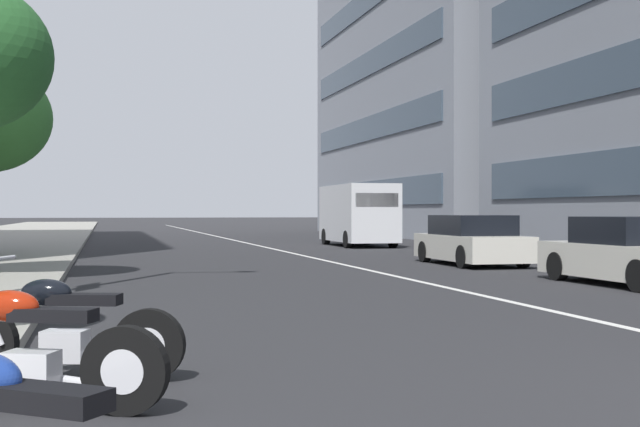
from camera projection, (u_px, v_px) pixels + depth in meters
name	position (u px, v px, depth m)	size (l,w,h in m)	color
lane_centre_stripe	(248.00, 243.00, 39.72)	(110.00, 0.16, 0.01)	silver
motorcycle_nearest_camera	(29.00, 355.00, 6.38)	(1.00, 2.03, 1.11)	black
motorcycle_under_tarp	(63.00, 333.00, 7.56)	(0.89, 2.10, 1.10)	black
car_mid_block_traffic	(631.00, 254.00, 17.28)	(4.37, 1.91, 1.40)	beige
car_approaching_light	(472.00, 241.00, 23.87)	(4.46, 1.98, 1.40)	beige
delivery_van_ahead	(358.00, 214.00, 36.68)	(5.74, 2.29, 2.64)	silver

